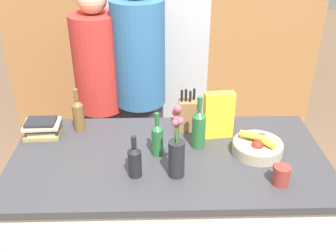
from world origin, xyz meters
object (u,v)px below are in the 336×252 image
at_px(bottle_wine, 135,160).
at_px(person_in_blue, 140,83).
at_px(knife_block, 188,114).
at_px(book_stack, 43,128).
at_px(refrigerator, 158,53).
at_px(person_at_sink, 100,90).
at_px(bottle_oil, 78,114).
at_px(coffee_mug, 281,175).
at_px(bottle_vinegar, 199,128).
at_px(fruit_bowl, 258,146).
at_px(cereal_box, 218,115).
at_px(bottle_water, 157,138).
at_px(flower_vase, 177,152).

xyz_separation_m(bottle_wine, person_in_blue, (-0.01, 0.97, -0.02)).
bearing_deg(knife_block, book_stack, -176.39).
height_order(refrigerator, person_at_sink, refrigerator).
relative_size(knife_block, bottle_wine, 1.15).
relative_size(refrigerator, bottle_wine, 9.05).
relative_size(bottle_oil, person_in_blue, 0.15).
bearing_deg(coffee_mug, knife_block, 127.43).
xyz_separation_m(book_stack, bottle_vinegar, (0.87, -0.14, 0.07)).
xyz_separation_m(knife_block, bottle_vinegar, (0.05, -0.19, 0.02)).
height_order(fruit_bowl, person_in_blue, person_in_blue).
distance_m(fruit_bowl, bottle_oil, 1.01).
height_order(knife_block, person_in_blue, person_in_blue).
bearing_deg(cereal_box, bottle_water, -152.47).
bearing_deg(book_stack, cereal_box, -1.97).
distance_m(coffee_mug, person_in_blue, 1.26).
relative_size(book_stack, bottle_wine, 0.94).
height_order(refrigerator, person_in_blue, refrigerator).
distance_m(cereal_box, bottle_wine, 0.57).
bearing_deg(coffee_mug, bottle_water, 155.49).
relative_size(fruit_bowl, coffee_mug, 2.26).
bearing_deg(coffee_mug, bottle_oil, 152.82).
relative_size(bottle_wine, bottle_water, 0.91).
bearing_deg(refrigerator, knife_block, -81.65).
distance_m(knife_block, coffee_mug, 0.66).
bearing_deg(person_in_blue, bottle_wine, -68.73).
distance_m(flower_vase, bottle_water, 0.21).
height_order(fruit_bowl, person_at_sink, person_at_sink).
distance_m(flower_vase, book_stack, 0.84).
relative_size(flower_vase, bottle_vinegar, 1.29).
height_order(cereal_box, coffee_mug, cereal_box).
relative_size(book_stack, person_at_sink, 0.13).
distance_m(bottle_vinegar, person_at_sink, 0.97).
relative_size(knife_block, cereal_box, 0.95).
height_order(refrigerator, flower_vase, refrigerator).
distance_m(bottle_vinegar, person_in_blue, 0.80).
distance_m(fruit_bowl, person_at_sink, 1.23).
bearing_deg(flower_vase, knife_block, 79.46).
height_order(flower_vase, bottle_wine, flower_vase).
xyz_separation_m(refrigerator, fruit_bowl, (0.52, -1.39, -0.03)).
height_order(flower_vase, bottle_oil, flower_vase).
bearing_deg(fruit_bowl, person_at_sink, 138.87).
height_order(fruit_bowl, knife_block, knife_block).
bearing_deg(knife_block, flower_vase, -100.54).
xyz_separation_m(flower_vase, bottle_oil, (-0.54, 0.45, -0.03)).
xyz_separation_m(knife_block, person_in_blue, (-0.29, 0.52, -0.03)).
relative_size(book_stack, bottle_vinegar, 0.70).
relative_size(flower_vase, person_in_blue, 0.22).
bearing_deg(refrigerator, person_in_blue, -102.08).
bearing_deg(cereal_box, refrigerator, 105.22).
bearing_deg(book_stack, bottle_wine, -36.16).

